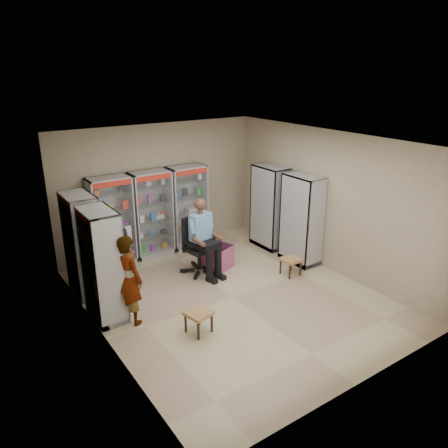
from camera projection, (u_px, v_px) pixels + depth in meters
floor at (232, 297)px, 8.44m from camera, size 6.00×6.00×0.00m
room_shell at (233, 200)px, 7.76m from camera, size 5.02×6.02×3.01m
cabinet_back_left at (112, 222)px, 9.53m from camera, size 0.90×0.50×2.00m
cabinet_back_mid at (152, 214)px, 10.03m from camera, size 0.90×0.50×2.00m
cabinet_back_right at (188, 207)px, 10.53m from camera, size 0.90×0.50×2.00m
cabinet_right_far at (270, 207)px, 10.52m from camera, size 0.90×0.50×2.00m
cabinet_right_near at (302, 220)px, 9.66m from camera, size 0.90×0.50×2.00m
cabinet_left_far at (83, 245)px, 8.32m from camera, size 0.90×0.50×2.00m
cabinet_left_near at (103, 265)px, 7.46m from camera, size 0.90×0.50×2.00m
wooden_chair at (115, 258)px, 9.01m from camera, size 0.42×0.42×0.94m
seated_customer at (115, 250)px, 8.91m from camera, size 0.44×0.60×1.34m
office_chair at (199, 246)px, 9.27m from camera, size 0.77×0.77×1.23m
seated_shopkeeper at (200, 239)px, 9.17m from camera, size 0.63×0.79×1.56m
pink_trunk at (218, 257)px, 9.59m from camera, size 0.68×0.67×0.52m
tea_glass at (219, 244)px, 9.45m from camera, size 0.07×0.07×0.10m
woven_stool_a at (291, 266)px, 9.29m from camera, size 0.38×0.38×0.37m
woven_stool_b at (199, 322)px, 7.28m from camera, size 0.46×0.46×0.39m
standing_man at (128, 280)px, 7.36m from camera, size 0.60×0.70×1.63m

